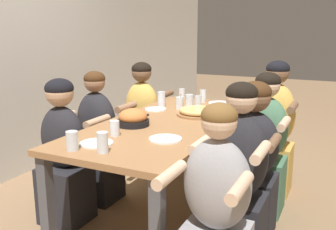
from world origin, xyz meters
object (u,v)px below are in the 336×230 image
skillet_bowl (133,118)px  diner_near_right (274,133)px  empty_plate_a (156,109)px  diner_near_midleft (238,184)px  empty_plate_d (165,139)px  cocktail_glass_blue (180,104)px  diner_near_midright (264,149)px  pizza_board_main (197,112)px  empty_plate_b (97,143)px  empty_plate_c (221,103)px  diner_far_center (98,143)px  drinking_glass_d (161,100)px  diner_far_midleft (64,157)px  drinking_glass_g (182,94)px  diner_near_center (252,165)px  drinking_glass_c (115,129)px  drinking_glass_b (198,103)px  diner_near_left (216,218)px  diner_far_right (143,121)px  drinking_glass_f (103,143)px  drinking_glass_h (189,100)px  drinking_glass_e (203,97)px  drinking_glass_a (72,142)px

skillet_bowl → diner_near_right: size_ratio=0.29×
empty_plate_a → diner_near_midleft: size_ratio=0.16×
empty_plate_d → cocktail_glass_blue: 0.95m
diner_near_midright → diner_near_right: 0.42m
pizza_board_main → empty_plate_b: bearing=164.6°
empty_plate_c → diner_far_center: size_ratio=0.21×
drinking_glass_d → diner_near_midright: (-0.10, -0.97, -0.31)m
empty_plate_d → diner_far_midleft: diner_far_midleft is taller
diner_near_right → pizza_board_main: bearing=44.6°
empty_plate_b → empty_plate_d: 0.44m
empty_plate_a → diner_far_midleft: size_ratio=0.17×
cocktail_glass_blue → drinking_glass_g: size_ratio=1.33×
diner_near_center → drinking_glass_c: bearing=31.8°
pizza_board_main → cocktail_glass_blue: cocktail_glass_blue is taller
drinking_glass_b → empty_plate_b: bearing=172.2°
diner_near_right → diner_near_midleft: 1.20m
empty_plate_b → drinking_glass_c: (0.20, 0.00, 0.04)m
empty_plate_c → drinking_glass_g: bearing=78.5°
drinking_glass_g → diner_near_left: bearing=-151.1°
empty_plate_a → diner_far_center: 0.58m
drinking_glass_d → diner_far_right: (0.28, 0.36, -0.31)m
empty_plate_b → drinking_glass_f: (-0.12, -0.13, 0.05)m
empty_plate_c → diner_near_center: size_ratio=0.21×
cocktail_glass_blue → diner_near_midleft: bearing=-137.4°
drinking_glass_h → pizza_board_main: bearing=-148.3°
empty_plate_d → drinking_glass_g: bearing=19.4°
drinking_glass_f → cocktail_glass_blue: bearing=3.9°
empty_plate_b → diner_far_center: diner_far_center is taller
drinking_glass_g → diner_near_midright: size_ratio=0.09×
empty_plate_a → diner_near_left: size_ratio=0.17×
diner_near_midleft → diner_near_left: bearing=90.0°
skillet_bowl → drinking_glass_g: 1.14m
pizza_board_main → diner_near_left: 1.25m
pizza_board_main → diner_near_midright: (0.11, -0.53, -0.28)m
drinking_glass_g → diner_near_center: 1.36m
drinking_glass_h → drinking_glass_b: bearing=-124.8°
pizza_board_main → drinking_glass_e: 0.58m
empty_plate_c → drinking_glass_e: (0.02, 0.19, 0.05)m
empty_plate_d → drinking_glass_a: (-0.42, 0.40, 0.04)m
pizza_board_main → drinking_glass_f: (-1.12, 0.15, 0.03)m
empty_plate_b → drinking_glass_a: (-0.16, 0.06, 0.04)m
diner_far_right → diner_near_midright: diner_near_midright is taller
pizza_board_main → diner_far_center: size_ratio=0.30×
empty_plate_c → cocktail_glass_blue: cocktail_glass_blue is taller
empty_plate_c → drinking_glass_b: size_ratio=2.11×
empty_plate_c → diner_near_right: size_ratio=0.20×
drinking_glass_c → drinking_glass_h: (1.16, -0.06, 0.00)m
drinking_glass_b → drinking_glass_d: drinking_glass_d is taller
drinking_glass_d → diner_near_left: 1.65m
drinking_glass_c → diner_far_center: 0.78m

